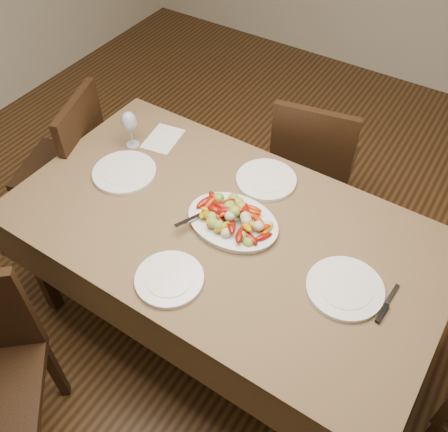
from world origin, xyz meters
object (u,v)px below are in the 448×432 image
dining_table (224,279)px  chair_far (314,162)px  chair_left (60,168)px  plate_right (345,288)px  serving_platter (233,223)px  wine_glass (130,128)px  plate_left (124,172)px  plate_near (169,279)px  plate_far (266,180)px

dining_table → chair_far: 0.89m
chair_left → plate_right: 1.72m
serving_platter → wine_glass: bearing=165.1°
chair_left → serving_platter: (1.16, -0.06, 0.30)m
plate_left → wine_glass: size_ratio=1.44×
chair_left → serving_platter: bearing=68.1°
plate_near → serving_platter: bearing=81.9°
plate_left → plate_right: 1.12m
dining_table → plate_right: bearing=-2.9°
dining_table → wine_glass: (-0.67, 0.21, 0.48)m
dining_table → plate_left: 0.68m
chair_far → plate_right: chair_far is taller
plate_near → wine_glass: wine_glass is taller
chair_far → plate_near: bearing=75.8°
dining_table → plate_right: plate_right is taller
serving_platter → plate_right: serving_platter is taller
dining_table → serving_platter: serving_platter is taller
plate_left → wine_glass: wine_glass is taller
plate_far → plate_near: 0.68m
chair_far → wine_glass: bearing=32.7°
dining_table → plate_far: bearing=87.2°
plate_left → chair_far: bearing=55.0°
chair_left → plate_near: 1.22m
chair_far → plate_far: size_ratio=3.44×
plate_left → plate_near: same height
dining_table → plate_far: 0.51m
chair_far → plate_right: (0.52, -0.92, 0.29)m
chair_left → plate_left: size_ratio=3.23×
plate_right → plate_far: 0.65m
chair_far → wine_glass: 1.05m
plate_left → plate_right: (1.12, -0.05, 0.00)m
chair_left → serving_platter: chair_left is taller
dining_table → wine_glass: bearing=162.4°
chair_far → plate_left: size_ratio=3.23×
plate_near → wine_glass: (-0.64, 0.56, 0.09)m
dining_table → plate_right: (0.56, -0.03, 0.39)m
serving_platter → plate_near: 0.38m
chair_far → plate_far: bearing=76.5°
chair_far → plate_left: (-0.60, -0.86, 0.29)m
serving_platter → plate_near: (-0.05, -0.37, -0.00)m
plate_near → chair_left: bearing=158.6°
plate_right → plate_left: bearing=177.2°
plate_left → plate_far: (0.58, 0.31, 0.00)m
plate_left → plate_right: same height
chair_left → plate_far: (1.15, 0.25, 0.29)m
chair_left → plate_near: chair_left is taller
plate_left → wine_glass: bearing=119.0°
dining_table → wine_glass: size_ratio=8.98×
wine_glass → plate_near: bearing=-41.1°
dining_table → chair_left: size_ratio=1.94×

